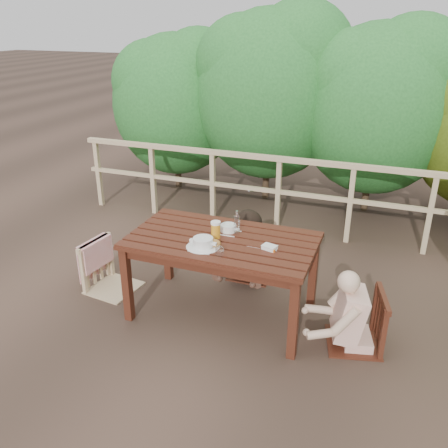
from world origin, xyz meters
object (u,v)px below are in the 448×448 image
(table, at_px, (222,277))
(butter_tub, at_px, (269,248))
(chair_far, at_px, (252,238))
(bottle, at_px, (237,223))
(tumbler, at_px, (219,252))
(beer_glass, at_px, (216,230))
(diner_right, at_px, (364,286))
(soup_near, at_px, (203,243))
(chair_right, at_px, (359,297))
(soup_far, at_px, (228,229))
(woman, at_px, (253,222))
(bread_roll, at_px, (214,243))
(chair_left, at_px, (110,247))

(table, xyz_separation_m, butter_tub, (0.46, -0.06, 0.41))
(chair_far, distance_m, butter_tub, 1.00)
(bottle, relative_size, tumbler, 2.80)
(beer_glass, bearing_deg, diner_right, -1.23)
(soup_near, xyz_separation_m, tumbler, (0.19, -0.09, -0.01))
(chair_right, xyz_separation_m, soup_far, (-1.22, 0.20, 0.34))
(woman, relative_size, butter_tub, 10.12)
(bread_roll, bearing_deg, bottle, 71.89)
(soup_near, bearing_deg, chair_right, 7.86)
(diner_right, xyz_separation_m, bottle, (-1.17, 0.18, 0.31))
(table, xyz_separation_m, beer_glass, (-0.06, -0.01, 0.47))
(bread_roll, relative_size, beer_glass, 0.72)
(diner_right, height_order, beer_glass, diner_right)
(table, relative_size, chair_left, 1.74)
(soup_near, height_order, butter_tub, soup_near)
(chair_right, distance_m, bottle, 1.23)
(table, distance_m, beer_glass, 0.47)
(chair_left, relative_size, tumbler, 11.51)
(chair_left, relative_size, chair_right, 1.03)
(beer_glass, distance_m, bottle, 0.21)
(bread_roll, bearing_deg, soup_far, 87.25)
(soup_far, bearing_deg, diner_right, -8.84)
(chair_far, xyz_separation_m, chair_right, (1.19, -0.82, 0.02))
(chair_left, distance_m, bread_roll, 1.24)
(bread_roll, bearing_deg, chair_far, 86.77)
(tumbler, bearing_deg, chair_far, 92.95)
(beer_glass, relative_size, bottle, 0.73)
(chair_left, height_order, diner_right, diner_right)
(soup_far, height_order, bottle, bottle)
(soup_far, relative_size, tumbler, 2.92)
(diner_right, bearing_deg, beer_glass, 74.79)
(woman, xyz_separation_m, soup_far, (-0.04, -0.64, 0.19))
(woman, height_order, soup_near, woman)
(chair_far, relative_size, diner_right, 0.78)
(chair_left, distance_m, soup_near, 1.18)
(chair_far, bearing_deg, woman, 88.97)
(chair_left, xyz_separation_m, chair_right, (2.43, -0.04, -0.01))
(chair_far, xyz_separation_m, diner_right, (1.22, -0.82, 0.13))
(woman, bearing_deg, soup_near, 81.69)
(woman, relative_size, beer_glass, 7.30)
(woman, distance_m, soup_near, 1.04)
(diner_right, bearing_deg, tumbler, 89.16)
(chair_right, height_order, butter_tub, chair_right)
(chair_right, relative_size, woman, 0.75)
(bottle, bearing_deg, soup_far, 172.84)
(bread_roll, xyz_separation_m, tumbler, (0.11, -0.15, 0.01))
(table, relative_size, chair_right, 1.79)
(diner_right, bearing_deg, soup_far, 67.17)
(table, height_order, soup_far, soup_far)
(beer_glass, xyz_separation_m, tumbler, (0.15, -0.30, -0.04))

